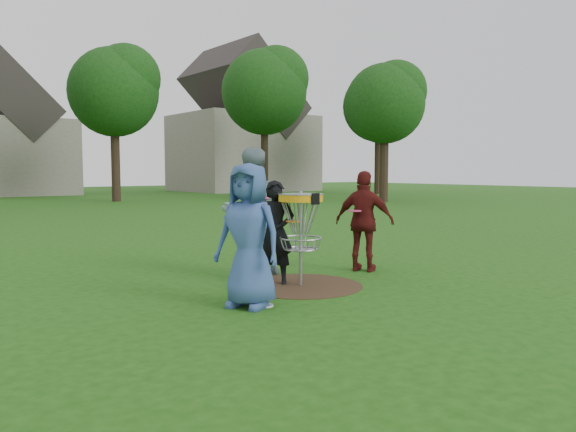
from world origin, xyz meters
TOP-DOWN VIEW (x-y plane):
  - ground at (0.00, 0.00)m, footprint 100.00×100.00m
  - dirt_patch at (0.00, 0.00)m, footprint 1.80×1.80m
  - player_blue at (-1.30, -0.59)m, footprint 0.89×1.02m
  - player_black at (-0.20, 0.34)m, footprint 0.66×0.64m
  - player_grey at (-0.11, 1.13)m, footprint 1.04×0.84m
  - player_maroon at (1.58, 0.27)m, footprint 0.84×1.05m
  - disc_on_grass at (-1.13, -0.68)m, footprint 0.22×0.22m
  - disc_golf_basket at (0.00, -0.00)m, footprint 0.66×0.67m
  - held_discs at (0.03, 0.18)m, footprint 2.56×1.55m
  - tree_row at (0.44, 20.67)m, footprint 51.20×17.42m
  - house_row at (4.78, 33.07)m, footprint 44.50×10.65m

SIDE VIEW (x-z plane):
  - ground at x=0.00m, z-range 0.00..0.00m
  - dirt_patch at x=0.00m, z-range 0.00..0.01m
  - disc_on_grass at x=-1.13m, z-range 0.00..0.02m
  - player_black at x=-0.20m, z-range 0.00..1.53m
  - player_maroon at x=1.58m, z-range 0.00..1.67m
  - player_blue at x=-1.30m, z-range 0.00..1.77m
  - player_grey at x=-0.11m, z-range 0.00..2.03m
  - disc_golf_basket at x=0.00m, z-range 0.33..1.71m
  - held_discs at x=0.03m, z-range 0.91..1.24m
  - house_row at x=4.78m, z-range -1.67..9.95m
  - tree_row at x=0.44m, z-range 1.26..11.16m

